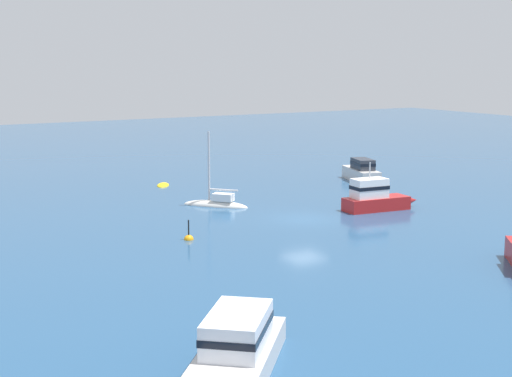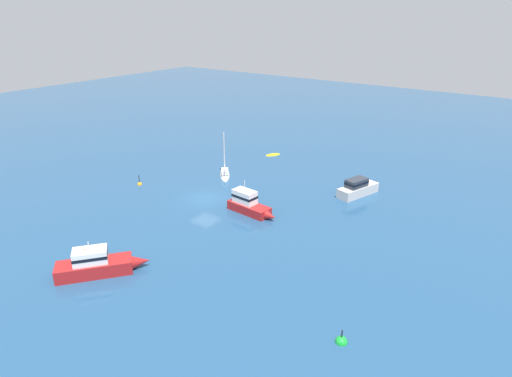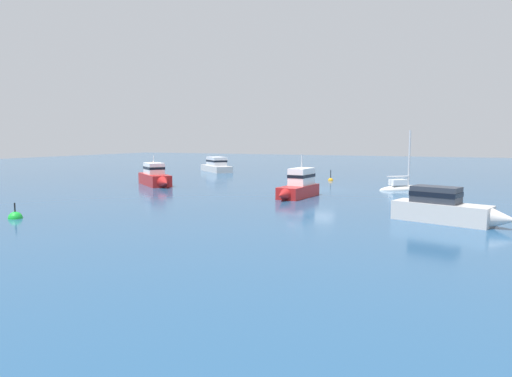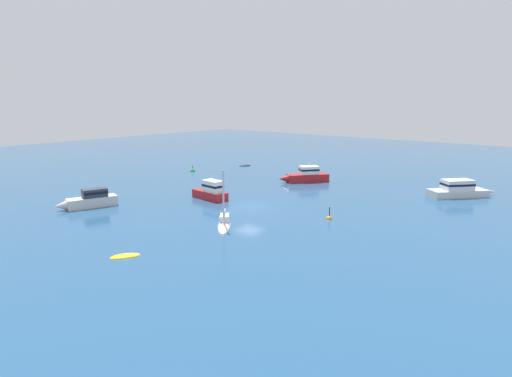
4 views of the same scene
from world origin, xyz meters
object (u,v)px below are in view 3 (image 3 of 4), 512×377
Objects in this scene: motor_cruiser at (155,177)px; cabin_cruiser_1 at (216,166)px; powerboat at (298,186)px; cabin_cruiser at (446,208)px; ketch at (403,188)px; channel_buoy at (331,180)px; mooring_buoy at (15,218)px.

cabin_cruiser_1 is (-3.66, 18.23, -0.04)m from motor_cruiser.
cabin_cruiser_1 is at bearing -132.65° from powerboat.
cabin_cruiser is (25.55, -9.62, -0.06)m from motor_cruiser.
ketch reaches higher than cabin_cruiser.
mooring_buoy is at bearing -108.57° from channel_buoy.
cabin_cruiser is 24.23m from channel_buoy.
ketch is at bearing 53.11° from motor_cruiser.
mooring_buoy is at bearing 142.90° from cabin_cruiser_1.
channel_buoy is at bearing -159.83° from cabin_cruiser_1.
ketch is at bearing -165.17° from cabin_cruiser_1.
powerboat is at bearing 28.06° from motor_cruiser.
motor_cruiser is 18.00m from channel_buoy.
cabin_cruiser_1 is at bearing 101.77° from mooring_buoy.
mooring_buoy is (-11.25, -15.18, -0.86)m from powerboat.
ketch is 15.79m from cabin_cruiser.
mooring_buoy is (7.54, -36.18, -0.78)m from cabin_cruiser_1.
motor_cruiser is 1.10× the size of powerboat.
channel_buoy is (-11.77, 21.16, -0.74)m from cabin_cruiser.
channel_buoy is 31.11m from mooring_buoy.
ketch reaches higher than powerboat.
channel_buoy is (-7.93, 5.86, -0.12)m from ketch.
motor_cruiser reaches higher than channel_buoy.
cabin_cruiser_1 is 5.71× the size of mooring_buoy.
motor_cruiser is 18.59m from cabin_cruiser_1.
motor_cruiser is 1.00× the size of cabin_cruiser.
powerboat is 18.91m from mooring_buoy.
mooring_buoy is at bearing -31.01° from powerboat.
ketch reaches higher than mooring_buoy.
motor_cruiser reaches higher than cabin_cruiser.
powerboat is (15.12, -2.77, 0.04)m from motor_cruiser.
ketch is at bearing 121.27° from cabin_cruiser.
powerboat is at bearing -84.66° from channel_buoy.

